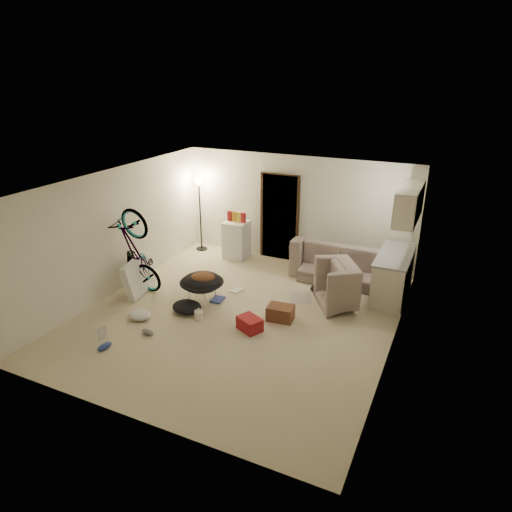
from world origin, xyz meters
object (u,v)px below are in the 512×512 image
at_px(sofa, 341,265).
at_px(bicycle, 138,270).
at_px(floor_lamp, 200,200).
at_px(armchair, 353,289).
at_px(kitchen_counter, 393,276).
at_px(drink_case_a, 280,313).
at_px(drink_case_b, 250,324).
at_px(tv_box, 139,275).
at_px(juicer, 199,314).
at_px(mini_fridge, 237,240).
at_px(saucer_chair, 202,286).

bearing_deg(sofa, bicycle, 33.97).
distance_m(floor_lamp, armchair, 4.51).
bearing_deg(armchair, kitchen_counter, -75.33).
xyz_separation_m(drink_case_a, drink_case_b, (-0.35, -0.57, -0.01)).
bearing_deg(bicycle, sofa, -50.60).
bearing_deg(drink_case_b, armchair, 77.27).
distance_m(kitchen_counter, tv_box, 5.11).
height_order(sofa, juicer, sofa).
height_order(mini_fridge, juicer, mini_fridge).
height_order(bicycle, drink_case_a, bicycle).
bearing_deg(saucer_chair, mini_fridge, 101.03).
bearing_deg(saucer_chair, floor_lamp, 121.50).
bearing_deg(mini_fridge, saucer_chair, -79.01).
height_order(armchair, juicer, armchair).
xyz_separation_m(bicycle, juicer, (1.70, -0.45, -0.40)).
height_order(armchair, drink_case_b, armchair).
bearing_deg(saucer_chair, armchair, 23.32).
distance_m(armchair, juicer, 2.98).
bearing_deg(drink_case_b, bicycle, -161.57).
xyz_separation_m(tv_box, drink_case_a, (3.06, 0.14, -0.22)).
bearing_deg(juicer, drink_case_a, 24.66).
relative_size(sofa, juicer, 8.88).
relative_size(sofa, mini_fridge, 2.34).
bearing_deg(mini_fridge, sofa, -2.22).
height_order(armchair, drink_case_a, armchair).
bearing_deg(bicycle, saucer_chair, -78.83).
distance_m(bicycle, mini_fridge, 2.70).
relative_size(sofa, bicycle, 1.13).
distance_m(mini_fridge, drink_case_a, 3.17).
distance_m(sofa, mini_fridge, 2.63).
relative_size(mini_fridge, drink_case_b, 2.19).
xyz_separation_m(armchair, mini_fridge, (-3.14, 1.22, 0.13)).
xyz_separation_m(saucer_chair, juicer, (0.28, -0.60, -0.26)).
relative_size(sofa, tv_box, 1.95).
xyz_separation_m(floor_lamp, drink_case_b, (2.81, -3.02, -1.19)).
distance_m(sofa, juicer, 3.44).
relative_size(tv_box, juicer, 4.55).
distance_m(kitchen_counter, drink_case_b, 3.13).
distance_m(saucer_chair, drink_case_b, 1.42).
bearing_deg(tv_box, saucer_chair, -8.78).
height_order(tv_box, drink_case_a, tv_box).
bearing_deg(tv_box, armchair, 3.84).
xyz_separation_m(drink_case_b, juicer, (-1.01, -0.06, -0.02)).
distance_m(floor_lamp, drink_case_b, 4.29).
distance_m(drink_case_b, juicer, 1.01).
height_order(tv_box, drink_case_b, tv_box).
bearing_deg(tv_box, drink_case_b, -22.31).
bearing_deg(drink_case_a, armchair, 41.75).
bearing_deg(bicycle, tv_box, 5.28).
relative_size(kitchen_counter, armchair, 1.50).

